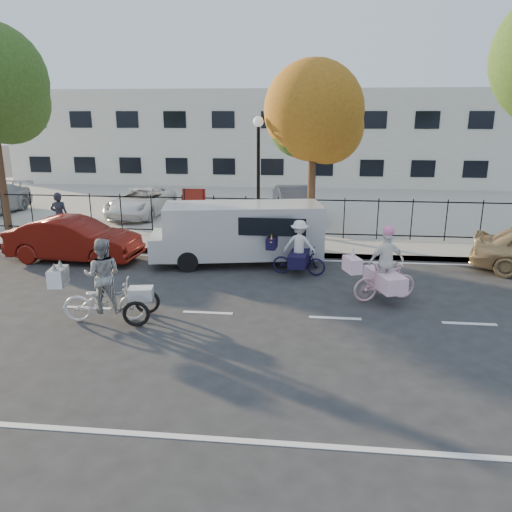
# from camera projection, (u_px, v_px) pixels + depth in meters

# --- Properties ---
(ground) EXTENTS (120.00, 120.00, 0.00)m
(ground) POSITION_uv_depth(u_px,v_px,m) (208.00, 313.00, 11.87)
(ground) COLOR #333334
(road_markings) EXTENTS (60.00, 9.52, 0.01)m
(road_markings) POSITION_uv_depth(u_px,v_px,m) (208.00, 313.00, 11.87)
(road_markings) COLOR silver
(road_markings) RESTS_ON ground
(curb) EXTENTS (60.00, 0.10, 0.15)m
(curb) POSITION_uv_depth(u_px,v_px,m) (238.00, 253.00, 16.67)
(curb) COLOR #A8A399
(curb) RESTS_ON ground
(sidewalk) EXTENTS (60.00, 2.20, 0.15)m
(sidewalk) POSITION_uv_depth(u_px,v_px,m) (242.00, 245.00, 17.68)
(sidewalk) COLOR #A8A399
(sidewalk) RESTS_ON ground
(parking_lot) EXTENTS (60.00, 15.60, 0.15)m
(parking_lot) POSITION_uv_depth(u_px,v_px,m) (265.00, 202.00, 26.18)
(parking_lot) COLOR #A8A399
(parking_lot) RESTS_ON ground
(iron_fence) EXTENTS (58.00, 0.06, 1.50)m
(iron_fence) POSITION_uv_depth(u_px,v_px,m) (246.00, 216.00, 18.50)
(iron_fence) COLOR black
(iron_fence) RESTS_ON sidewalk
(building) EXTENTS (34.00, 10.00, 6.00)m
(building) POSITION_uv_depth(u_px,v_px,m) (278.00, 137.00, 34.93)
(building) COLOR silver
(building) RESTS_ON ground
(lamppost) EXTENTS (0.36, 0.36, 4.33)m
(lamppost) POSITION_uv_depth(u_px,v_px,m) (258.00, 157.00, 17.46)
(lamppost) COLOR black
(lamppost) RESTS_ON sidewalk
(street_sign) EXTENTS (0.85, 0.06, 1.80)m
(street_sign) POSITION_uv_depth(u_px,v_px,m) (194.00, 203.00, 18.17)
(street_sign) COLOR black
(street_sign) RESTS_ON sidewalk
(zebra_trike) EXTENTS (2.28, 1.09, 1.94)m
(zebra_trike) POSITION_uv_depth(u_px,v_px,m) (104.00, 290.00, 11.22)
(zebra_trike) COLOR silver
(zebra_trike) RESTS_ON ground
(unicorn_bike) EXTENTS (1.97, 1.43, 1.95)m
(unicorn_bike) POSITION_uv_depth(u_px,v_px,m) (384.00, 273.00, 12.46)
(unicorn_bike) COLOR beige
(unicorn_bike) RESTS_ON ground
(bull_bike) EXTENTS (1.78, 1.23, 1.63)m
(bull_bike) POSITION_uv_depth(u_px,v_px,m) (298.00, 253.00, 14.54)
(bull_bike) COLOR #140F35
(bull_bike) RESTS_ON ground
(white_van) EXTENTS (5.54, 2.62, 1.88)m
(white_van) POSITION_uv_depth(u_px,v_px,m) (240.00, 231.00, 15.58)
(white_van) COLOR silver
(white_van) RESTS_ON ground
(red_sedan) EXTENTS (4.31, 1.76, 1.39)m
(red_sedan) POSITION_uv_depth(u_px,v_px,m) (74.00, 240.00, 15.91)
(red_sedan) COLOR #5E110A
(red_sedan) RESTS_ON ground
(pedestrian) EXTENTS (0.66, 0.46, 1.71)m
(pedestrian) POSITION_uv_depth(u_px,v_px,m) (60.00, 216.00, 18.04)
(pedestrian) COLOR black
(pedestrian) RESTS_ON sidewalk
(lot_car_b) EXTENTS (2.33, 4.59, 1.24)m
(lot_car_b) POSITION_uv_depth(u_px,v_px,m) (141.00, 202.00, 22.24)
(lot_car_b) COLOR white
(lot_car_b) RESTS_ON parking_lot
(lot_car_c) EXTENTS (2.28, 4.38, 1.37)m
(lot_car_c) POSITION_uv_depth(u_px,v_px,m) (295.00, 203.00, 21.58)
(lot_car_c) COLOR #45464C
(lot_car_c) RESTS_ON parking_lot
(tree_mid) EXTENTS (3.53, 3.50, 6.42)m
(tree_mid) POSITION_uv_depth(u_px,v_px,m) (318.00, 116.00, 17.40)
(tree_mid) COLOR #442D1D
(tree_mid) RESTS_ON ground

